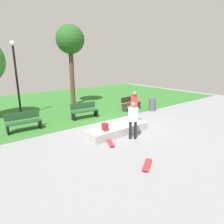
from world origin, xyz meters
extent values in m
plane|color=gray|center=(0.00, 0.00, 0.00)|extent=(28.00, 28.00, 0.00)
cube|color=#2D6B28|center=(0.00, 7.57, 0.00)|extent=(26.60, 12.86, 0.01)
cube|color=#A8A59E|center=(-0.82, -0.86, 0.18)|extent=(3.11, 0.86, 0.36)
cube|color=maroon|center=(-1.62, -0.90, 0.52)|extent=(0.24, 0.31, 0.32)
cylinder|color=black|center=(-0.80, -1.64, 0.40)|extent=(0.12, 0.12, 0.80)
cylinder|color=black|center=(-0.62, -1.77, 0.40)|extent=(0.12, 0.12, 0.80)
cube|color=white|center=(-0.71, -1.71, 1.10)|extent=(0.38, 0.35, 0.60)
cylinder|color=white|center=(-0.85, -1.61, 1.13)|extent=(0.09, 0.09, 0.55)
cylinder|color=white|center=(-0.57, -1.81, 1.13)|extent=(0.09, 0.09, 0.55)
sphere|color=#9E7556|center=(-0.71, -1.71, 1.54)|extent=(0.22, 0.22, 0.22)
cylinder|color=slate|center=(0.62, -0.30, 0.43)|extent=(0.12, 0.12, 0.87)
cylinder|color=slate|center=(0.83, -0.35, 0.43)|extent=(0.12, 0.12, 0.87)
cube|color=red|center=(0.72, -0.32, 1.20)|extent=(0.35, 0.26, 0.65)
cylinder|color=red|center=(0.56, -0.29, 1.22)|extent=(0.09, 0.09, 0.60)
cylinder|color=red|center=(0.89, -0.36, 1.22)|extent=(0.09, 0.09, 0.60)
sphere|color=brown|center=(0.72, -0.32, 1.67)|extent=(0.24, 0.24, 0.24)
cube|color=#A5262D|center=(-1.83, -1.54, 0.07)|extent=(0.51, 0.81, 0.02)
cylinder|color=silver|center=(-1.87, -1.82, 0.03)|extent=(0.05, 0.06, 0.06)
cylinder|color=silver|center=(-2.02, -1.76, 0.03)|extent=(0.05, 0.06, 0.06)
cylinder|color=silver|center=(-1.65, -1.31, 0.03)|extent=(0.05, 0.06, 0.06)
cylinder|color=silver|center=(-1.79, -1.25, 0.03)|extent=(0.05, 0.06, 0.06)
cube|color=#A5262D|center=(-1.98, -3.68, 0.07)|extent=(0.78, 0.60, 0.02)
cylinder|color=silver|center=(-2.17, -3.90, 0.03)|extent=(0.06, 0.06, 0.06)
cylinder|color=silver|center=(-2.26, -3.76, 0.03)|extent=(0.06, 0.06, 0.06)
cylinder|color=silver|center=(-1.70, -3.60, 0.03)|extent=(0.06, 0.06, 0.06)
cylinder|color=silver|center=(-1.78, -3.47, 0.03)|extent=(0.06, 0.06, 0.06)
cube|color=#331E14|center=(2.87, 2.11, 0.45)|extent=(1.64, 0.62, 0.06)
cube|color=#331E14|center=(2.84, 2.33, 0.73)|extent=(1.60, 0.25, 0.36)
cube|color=#2D2D33|center=(3.60, 2.19, 0.23)|extent=(0.13, 0.40, 0.45)
cube|color=#2D2D33|center=(2.14, 2.02, 0.23)|extent=(0.13, 0.40, 0.45)
cube|color=#1E4223|center=(-0.74, 2.30, 0.45)|extent=(1.63, 0.56, 0.06)
cube|color=#1E4223|center=(-0.73, 2.52, 0.73)|extent=(1.60, 0.18, 0.36)
cube|color=black|center=(-0.01, 2.25, 0.23)|extent=(0.11, 0.40, 0.45)
cube|color=black|center=(-1.48, 2.36, 0.23)|extent=(0.11, 0.40, 0.45)
cube|color=#1E4223|center=(-4.16, 2.24, 0.45)|extent=(1.61, 0.49, 0.06)
cube|color=#1E4223|center=(-4.16, 2.46, 0.73)|extent=(1.60, 0.11, 0.36)
cube|color=black|center=(-3.43, 2.22, 0.23)|extent=(0.09, 0.40, 0.45)
cube|color=black|center=(-4.90, 2.26, 0.23)|extent=(0.09, 0.40, 0.45)
cylinder|color=#4C3823|center=(0.46, 6.09, 2.10)|extent=(0.33, 0.33, 4.20)
sphere|color=#23561E|center=(0.46, 6.09, 4.81)|extent=(2.04, 2.04, 2.04)
cylinder|color=black|center=(-3.61, 5.10, 2.07)|extent=(0.12, 0.12, 4.15)
sphere|color=silver|center=(-3.61, 5.10, 4.27)|extent=(0.28, 0.28, 0.28)
cylinder|color=#4C4C51|center=(3.84, 1.07, 0.42)|extent=(0.48, 0.48, 0.84)
camera|label=1|loc=(-6.38, -7.41, 3.32)|focal=31.23mm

